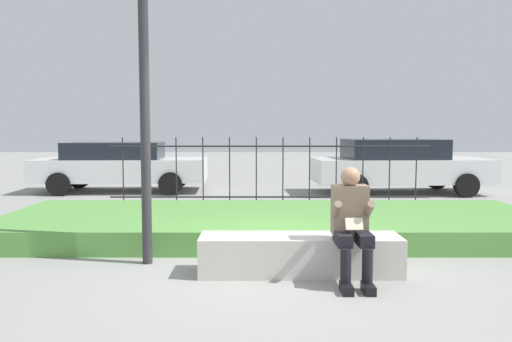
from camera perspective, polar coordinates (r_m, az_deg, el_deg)
The scene contains 8 objects.
ground_plane at distance 5.82m, azimuth 3.00°, elevation -11.61°, with size 60.00×60.00×0.00m, color gray.
stone_bench at distance 5.78m, azimuth 5.33°, elevation -9.73°, with size 2.28×0.56×0.44m.
person_seated_reader at distance 5.45m, azimuth 11.14°, elevation -5.57°, with size 0.42×0.73×1.24m.
grass_berm at distance 7.87m, azimuth 2.26°, elevation -6.04°, with size 8.35×2.91×0.33m.
iron_fence at distance 9.89m, azimuth 1.85°, elevation -0.22°, with size 6.35×0.03×1.49m.
car_parked_left at distance 13.59m, azimuth -14.98°, elevation 0.65°, with size 4.48×1.98×1.30m.
car_parked_right at distance 13.28m, azimuth 16.18°, elevation 0.67°, with size 4.46×2.11×1.39m.
street_lamp at distance 6.21m, azimuth -12.39°, elevation 11.82°, with size 0.28×0.28×3.92m.
Camera 1 is at (-0.27, -5.58, 1.65)m, focal length 35.00 mm.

